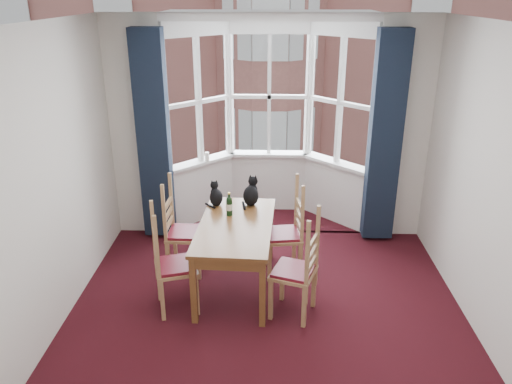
{
  "coord_description": "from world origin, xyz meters",
  "views": [
    {
      "loc": [
        0.02,
        -3.84,
        3.05
      ],
      "look_at": [
        -0.13,
        1.05,
        1.05
      ],
      "focal_mm": 35.0,
      "sensor_mm": 36.0,
      "label": 1
    }
  ],
  "objects_px": {
    "chair_left_near": "(167,268)",
    "wine_bottle": "(229,205)",
    "chair_right_near": "(302,274)",
    "chair_right_far": "(291,235)",
    "cat_right": "(251,194)",
    "chair_left_far": "(177,234)",
    "candle_tall": "(207,157)",
    "dining_table": "(236,232)",
    "cat_left": "(216,196)"
  },
  "relations": [
    {
      "from": "chair_left_far",
      "to": "chair_right_near",
      "type": "bearing_deg",
      "value": -30.96
    },
    {
      "from": "chair_left_near",
      "to": "wine_bottle",
      "type": "bearing_deg",
      "value": 48.09
    },
    {
      "from": "chair_left_far",
      "to": "chair_right_far",
      "type": "height_order",
      "value": "same"
    },
    {
      "from": "dining_table",
      "to": "chair_right_near",
      "type": "distance_m",
      "value": 0.86
    },
    {
      "from": "cat_left",
      "to": "candle_tall",
      "type": "xyz_separation_m",
      "value": [
        -0.25,
        1.24,
        0.06
      ]
    },
    {
      "from": "chair_right_far",
      "to": "chair_right_near",
      "type": "bearing_deg",
      "value": -84.06
    },
    {
      "from": "dining_table",
      "to": "chair_left_near",
      "type": "height_order",
      "value": "chair_left_near"
    },
    {
      "from": "chair_left_far",
      "to": "candle_tall",
      "type": "bearing_deg",
      "value": 82.63
    },
    {
      "from": "chair_right_near",
      "to": "chair_right_far",
      "type": "xyz_separation_m",
      "value": [
        -0.09,
        0.82,
        0.0
      ]
    },
    {
      "from": "chair_right_near",
      "to": "wine_bottle",
      "type": "height_order",
      "value": "wine_bottle"
    },
    {
      "from": "chair_left_near",
      "to": "candle_tall",
      "type": "relative_size",
      "value": 7.59
    },
    {
      "from": "chair_right_far",
      "to": "candle_tall",
      "type": "bearing_deg",
      "value": 127.97
    },
    {
      "from": "dining_table",
      "to": "wine_bottle",
      "type": "height_order",
      "value": "wine_bottle"
    },
    {
      "from": "chair_right_near",
      "to": "cat_left",
      "type": "xyz_separation_m",
      "value": [
        -0.94,
        0.99,
        0.4
      ]
    },
    {
      "from": "chair_left_near",
      "to": "chair_right_far",
      "type": "xyz_separation_m",
      "value": [
        1.26,
        0.76,
        0.0
      ]
    },
    {
      "from": "wine_bottle",
      "to": "candle_tall",
      "type": "xyz_separation_m",
      "value": [
        -0.42,
        1.52,
        0.05
      ]
    },
    {
      "from": "cat_left",
      "to": "cat_right",
      "type": "relative_size",
      "value": 0.84
    },
    {
      "from": "chair_right_near",
      "to": "dining_table",
      "type": "bearing_deg",
      "value": 144.24
    },
    {
      "from": "dining_table",
      "to": "cat_right",
      "type": "relative_size",
      "value": 4.28
    },
    {
      "from": "chair_right_near",
      "to": "cat_right",
      "type": "bearing_deg",
      "value": 117.88
    },
    {
      "from": "chair_right_near",
      "to": "cat_right",
      "type": "relative_size",
      "value": 2.69
    },
    {
      "from": "chair_left_near",
      "to": "wine_bottle",
      "type": "xyz_separation_m",
      "value": [
        0.58,
        0.65,
        0.41
      ]
    },
    {
      "from": "chair_left_near",
      "to": "wine_bottle",
      "type": "distance_m",
      "value": 0.96
    },
    {
      "from": "chair_right_near",
      "to": "chair_right_far",
      "type": "relative_size",
      "value": 1.0
    },
    {
      "from": "chair_left_near",
      "to": "chair_right_near",
      "type": "distance_m",
      "value": 1.35
    },
    {
      "from": "chair_left_near",
      "to": "chair_right_far",
      "type": "bearing_deg",
      "value": 31.0
    },
    {
      "from": "candle_tall",
      "to": "wine_bottle",
      "type": "bearing_deg",
      "value": -74.43
    },
    {
      "from": "chair_right_near",
      "to": "wine_bottle",
      "type": "xyz_separation_m",
      "value": [
        -0.76,
        0.72,
        0.41
      ]
    },
    {
      "from": "dining_table",
      "to": "chair_right_near",
      "type": "bearing_deg",
      "value": -35.76
    },
    {
      "from": "chair_left_near",
      "to": "chair_right_near",
      "type": "xyz_separation_m",
      "value": [
        1.34,
        -0.07,
        0.0
      ]
    },
    {
      "from": "candle_tall",
      "to": "dining_table",
      "type": "bearing_deg",
      "value": -73.83
    },
    {
      "from": "chair_left_near",
      "to": "candle_tall",
      "type": "height_order",
      "value": "candle_tall"
    },
    {
      "from": "cat_right",
      "to": "wine_bottle",
      "type": "distance_m",
      "value": 0.38
    },
    {
      "from": "chair_left_near",
      "to": "cat_right",
      "type": "relative_size",
      "value": 2.69
    },
    {
      "from": "dining_table",
      "to": "wine_bottle",
      "type": "relative_size",
      "value": 5.52
    },
    {
      "from": "dining_table",
      "to": "wine_bottle",
      "type": "distance_m",
      "value": 0.32
    },
    {
      "from": "chair_right_near",
      "to": "chair_right_far",
      "type": "height_order",
      "value": "same"
    },
    {
      "from": "dining_table",
      "to": "candle_tall",
      "type": "distance_m",
      "value": 1.84
    },
    {
      "from": "dining_table",
      "to": "chair_left_near",
      "type": "relative_size",
      "value": 1.59
    },
    {
      "from": "chair_left_near",
      "to": "chair_right_far",
      "type": "relative_size",
      "value": 1.0
    },
    {
      "from": "chair_right_far",
      "to": "wine_bottle",
      "type": "height_order",
      "value": "wine_bottle"
    },
    {
      "from": "dining_table",
      "to": "candle_tall",
      "type": "xyz_separation_m",
      "value": [
        -0.51,
        1.74,
        0.26
      ]
    },
    {
      "from": "chair_left_far",
      "to": "chair_left_near",
      "type": "bearing_deg",
      "value": -88.06
    },
    {
      "from": "candle_tall",
      "to": "cat_right",
      "type": "bearing_deg",
      "value": -61.95
    },
    {
      "from": "cat_left",
      "to": "candle_tall",
      "type": "distance_m",
      "value": 1.27
    },
    {
      "from": "chair_left_near",
      "to": "candle_tall",
      "type": "distance_m",
      "value": 2.22
    },
    {
      "from": "cat_left",
      "to": "cat_right",
      "type": "xyz_separation_m",
      "value": [
        0.4,
        0.03,
        0.02
      ]
    },
    {
      "from": "chair_right_near",
      "to": "wine_bottle",
      "type": "distance_m",
      "value": 1.12
    },
    {
      "from": "wine_bottle",
      "to": "candle_tall",
      "type": "distance_m",
      "value": 1.58
    },
    {
      "from": "chair_right_far",
      "to": "cat_left",
      "type": "height_order",
      "value": "cat_left"
    }
  ]
}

